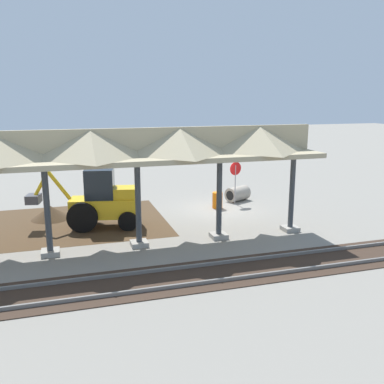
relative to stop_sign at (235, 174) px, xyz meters
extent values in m
plane|color=gray|center=(1.27, 0.81, -1.78)|extent=(120.00, 120.00, 0.00)
cube|color=#4C3823|center=(8.86, 1.17, -1.78)|extent=(8.54, 7.00, 0.01)
cube|color=#9E998E|center=(-0.54, 5.36, -1.68)|extent=(0.70, 0.70, 0.20)
cylinder|color=#383D42|center=(-0.54, 5.36, 0.02)|extent=(0.24, 0.24, 3.60)
cube|color=#9E998E|center=(2.99, 5.36, -1.68)|extent=(0.70, 0.70, 0.20)
cylinder|color=#383D42|center=(2.99, 5.36, 0.02)|extent=(0.24, 0.24, 3.60)
cube|color=#9E998E|center=(6.53, 5.36, -1.68)|extent=(0.70, 0.70, 0.20)
cylinder|color=#383D42|center=(6.53, 5.36, 0.02)|extent=(0.24, 0.24, 3.60)
cube|color=#9E998E|center=(10.07, 5.36, -1.68)|extent=(0.70, 0.70, 0.20)
cylinder|color=#383D42|center=(10.07, 5.36, 0.02)|extent=(0.24, 0.24, 3.60)
cube|color=tan|center=(8.30, 5.36, 1.92)|extent=(18.89, 3.20, 0.20)
cube|color=tan|center=(8.30, 5.36, 2.57)|extent=(18.89, 0.20, 1.10)
pyramid|color=tan|center=(1.22, 5.36, 2.57)|extent=(3.18, 3.20, 1.10)
pyramid|color=tan|center=(4.76, 5.36, 2.57)|extent=(3.18, 3.20, 1.10)
pyramid|color=tan|center=(8.30, 5.36, 2.57)|extent=(3.18, 3.20, 1.10)
cube|color=slate|center=(1.27, 8.30, -1.71)|extent=(60.00, 0.08, 0.15)
cube|color=slate|center=(1.27, 9.73, -1.71)|extent=(60.00, 0.08, 0.15)
cube|color=#38281E|center=(1.27, 9.02, -1.77)|extent=(60.00, 2.58, 0.03)
cylinder|color=gray|center=(0.00, 0.00, -0.64)|extent=(0.06, 0.06, 2.27)
cylinder|color=red|center=(0.00, 0.00, 0.30)|extent=(0.74, 0.22, 0.76)
cube|color=yellow|center=(7.60, 2.28, -0.81)|extent=(3.39, 1.91, 0.90)
cube|color=#1E262D|center=(7.79, 2.24, 0.34)|extent=(1.51, 1.41, 1.40)
cube|color=yellow|center=(6.59, 2.48, -0.11)|extent=(1.35, 1.30, 0.50)
cylinder|color=black|center=(8.39, 1.39, -1.08)|extent=(1.43, 0.57, 1.40)
cylinder|color=black|center=(8.68, 2.79, -1.08)|extent=(1.43, 0.57, 1.40)
cylinder|color=black|center=(6.40, 1.86, -1.33)|extent=(0.94, 0.47, 0.90)
cylinder|color=black|center=(6.66, 3.13, -1.33)|extent=(0.94, 0.47, 0.90)
cylinder|color=yellow|center=(9.61, 1.87, 0.30)|extent=(1.08, 0.39, 1.41)
cylinder|color=yellow|center=(10.42, 1.70, 0.31)|extent=(0.89, 0.33, 1.36)
cube|color=#47474C|center=(10.78, 1.63, -0.33)|extent=(0.75, 0.90, 0.40)
cone|color=#4C3823|center=(10.13, 0.06, -1.78)|extent=(4.00, 4.00, 1.36)
cylinder|color=#9E9384|center=(-0.47, -0.70, -1.35)|extent=(1.64, 1.40, 0.86)
cylinder|color=black|center=(0.16, -0.38, -1.35)|extent=(0.27, 0.51, 0.56)
cylinder|color=orange|center=(1.28, 0.56, -1.33)|extent=(0.56, 0.56, 0.90)
camera|label=1|loc=(9.36, 22.21, 4.37)|focal=40.00mm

